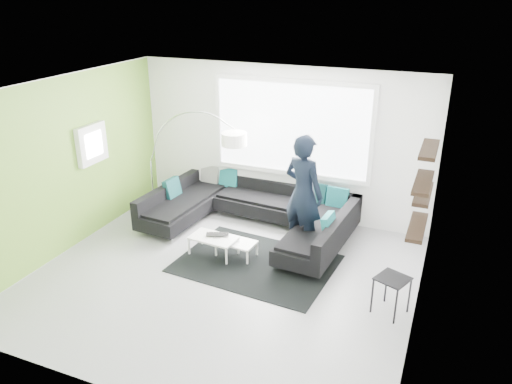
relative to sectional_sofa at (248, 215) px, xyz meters
The scene contains 9 objects.
ground 1.58m from the sectional_sofa, 81.04° to the right, with size 5.50×5.50×0.00m, color gray.
room_shell 2.01m from the sectional_sofa, 78.10° to the right, with size 5.54×5.04×2.82m.
sectional_sofa is the anchor object (origin of this frame).
rug 1.17m from the sectional_sofa, 60.86° to the right, with size 2.37×1.72×0.01m, color black.
coffee_table 0.94m from the sectional_sofa, 91.11° to the right, with size 0.96×0.56×0.32m, color white.
arc_lamp 2.14m from the sectional_sofa, behind, with size 1.89×0.46×2.05m, color silver, non-canonical shape.
side_table 3.05m from the sectional_sofa, 28.65° to the right, with size 0.39×0.39×0.53m, color black.
person 1.25m from the sectional_sofa, 10.43° to the right, with size 0.83×0.68×1.95m, color black.
laptop 0.95m from the sectional_sofa, 98.76° to the right, with size 0.43×0.36×0.03m, color black.
Camera 1 is at (2.91, -5.76, 4.05)m, focal length 35.00 mm.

